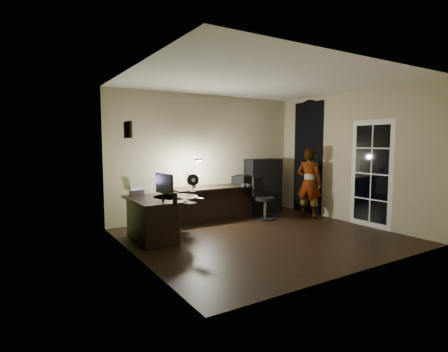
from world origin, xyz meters
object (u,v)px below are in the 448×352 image
desk_left (155,219)px  person (309,183)px  monitor (163,192)px  office_chair (265,199)px  cabinet (263,185)px  desk_right (215,203)px

desk_left → person: bearing=-0.5°
monitor → office_chair: 2.75m
cabinet → person: (0.46, -1.06, 0.14)m
desk_left → desk_right: bearing=27.3°
desk_right → office_chair: office_chair is taller
desk_left → cabinet: size_ratio=0.99×
desk_left → monitor: size_ratio=2.50×
desk_left → person: (3.57, -0.05, 0.41)m
person → desk_right: bearing=43.1°
monitor → person: size_ratio=0.32×
desk_left → desk_right: (1.68, 0.86, -0.00)m
desk_right → monitor: monitor is taller
monitor → desk_left: bearing=84.9°
desk_left → office_chair: (2.64, 0.34, 0.09)m
person → monitor: bearing=73.6°
office_chair → person: person is taller
cabinet → office_chair: (-0.46, -0.67, -0.19)m
office_chair → monitor: bearing=173.3°
desk_right → office_chair: (0.96, -0.52, 0.09)m
cabinet → person: 1.16m
monitor → person: 3.56m
office_chair → cabinet: bearing=33.9°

